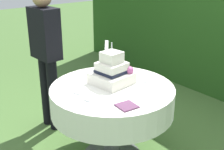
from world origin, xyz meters
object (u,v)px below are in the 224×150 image
wedding_cake (112,72)px  serving_plate_far (91,99)px  serving_plate_left (145,80)px  standing_person (46,51)px  garden_chair (99,71)px  cake_table (112,100)px  serving_plate_near (79,91)px  napkin_stack (127,106)px

wedding_cake → serving_plate_far: 0.41m
serving_plate_far → serving_plate_left: bearing=91.8°
serving_plate_far → standing_person: standing_person is taller
serving_plate_left → garden_chair: size_ratio=0.13×
wedding_cake → garden_chair: size_ratio=0.45×
serving_plate_left → wedding_cake: bearing=-116.5°
serving_plate_far → cake_table: bearing=107.6°
wedding_cake → serving_plate_near: (-0.02, -0.35, -0.11)m
napkin_stack → serving_plate_left: bearing=121.3°
serving_plate_near → napkin_stack: bearing=16.9°
cake_table → serving_plate_left: (0.08, 0.35, 0.14)m
garden_chair → standing_person: standing_person is taller
serving_plate_near → garden_chair: 1.16m
serving_plate_near → serving_plate_left: bearing=75.5°
serving_plate_far → standing_person: size_ratio=0.07×
napkin_stack → standing_person: bearing=-178.8°
serving_plate_left → napkin_stack: (0.31, -0.50, -0.00)m
serving_plate_near → serving_plate_left: same height
wedding_cake → standing_person: bearing=-164.6°
garden_chair → serving_plate_far: bearing=-38.9°
serving_plate_far → napkin_stack: same height
wedding_cake → serving_plate_left: bearing=63.5°
serving_plate_near → standing_person: 0.86m
serving_plate_near → napkin_stack: same height
napkin_stack → standing_person: size_ratio=0.09×
cake_table → garden_chair: size_ratio=1.29×
cake_table → napkin_stack: 0.44m
cake_table → napkin_stack: bearing=-22.0°
serving_plate_far → serving_plate_left: same height
napkin_stack → standing_person: (-1.31, -0.03, 0.15)m
serving_plate_near → serving_plate_far: bearing=-1.6°
serving_plate_left → napkin_stack: 0.59m
napkin_stack → cake_table: bearing=158.0°
cake_table → serving_plate_near: bearing=-107.1°
standing_person → serving_plate_far: bearing=-6.7°
cake_table → serving_plate_far: 0.35m
serving_plate_near → napkin_stack: 0.49m
wedding_cake → serving_plate_left: size_ratio=3.42×
serving_plate_far → garden_chair: bearing=141.1°
serving_plate_far → wedding_cake: bearing=115.0°
cake_table → garden_chair: bearing=150.9°
serving_plate_left → standing_person: (-1.01, -0.53, 0.15)m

